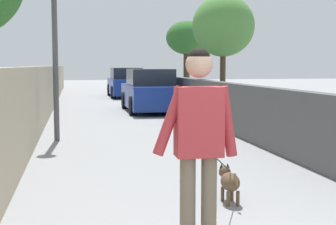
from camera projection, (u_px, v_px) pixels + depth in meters
ground_plane at (119, 115)px, 16.31m from camera, size 80.00×80.00×0.00m
wall_left at (40, 95)px, 13.82m from camera, size 48.00×0.30×1.64m
fence_right at (204, 100)px, 14.75m from camera, size 48.00×0.30×1.23m
tree_right_mid at (187, 39)px, 21.58m from camera, size 1.83×1.83×3.63m
tree_right_distant at (223, 26)px, 15.67m from camera, size 2.01×2.01×3.93m
lamp_post at (54, 12)px, 10.58m from camera, size 0.36×0.36×4.10m
person_skateboarder at (199, 136)px, 3.97m from camera, size 0.23×0.71×1.73m
dog at (229, 181)px, 5.91m from camera, size 2.04×0.96×1.06m
car_near at (150, 92)px, 17.68m from camera, size 4.14×1.80×1.54m
car_far at (126, 83)px, 25.82m from camera, size 4.28×1.80×1.54m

